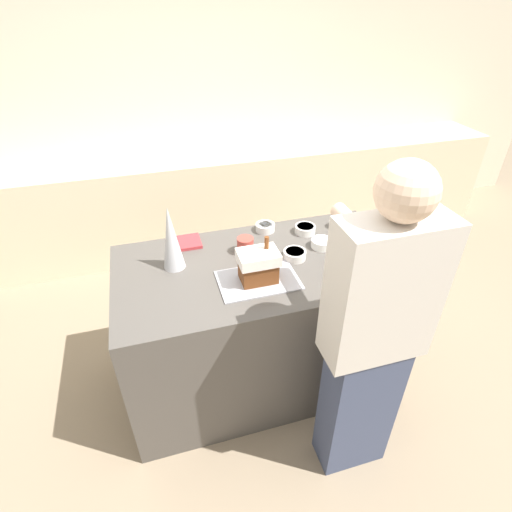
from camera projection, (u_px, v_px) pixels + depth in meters
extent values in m
plane|color=gray|center=(260.00, 371.00, 2.81)|extent=(12.00, 12.00, 0.00)
cube|color=beige|center=(195.00, 107.00, 3.80)|extent=(8.00, 0.05, 2.60)
cube|color=beige|center=(208.00, 200.00, 4.01)|extent=(6.00, 0.60, 0.94)
cube|color=#514C47|center=(261.00, 323.00, 2.55)|extent=(1.67, 0.88, 0.93)
cube|color=#B2B2BC|center=(258.00, 280.00, 2.16)|extent=(0.43, 0.28, 0.01)
cube|color=brown|center=(258.00, 271.00, 2.12)|extent=(0.19, 0.14, 0.11)
cube|color=white|center=(258.00, 257.00, 2.07)|extent=(0.21, 0.15, 0.06)
cylinder|color=brown|center=(267.00, 243.00, 2.07)|extent=(0.02, 0.02, 0.07)
cone|color=silver|center=(171.00, 238.00, 2.16)|extent=(0.12, 0.12, 0.38)
cylinder|color=white|center=(336.00, 224.00, 2.63)|extent=(0.09, 0.09, 0.04)
cylinder|color=orange|center=(336.00, 222.00, 2.62)|extent=(0.07, 0.07, 0.01)
cylinder|color=white|center=(322.00, 243.00, 2.42)|extent=(0.13, 0.13, 0.05)
cylinder|color=orange|center=(322.00, 241.00, 2.41)|extent=(0.11, 0.11, 0.01)
cylinder|color=white|center=(305.00, 229.00, 2.57)|extent=(0.13, 0.13, 0.05)
cylinder|color=brown|center=(305.00, 227.00, 2.56)|extent=(0.11, 0.11, 0.01)
cylinder|color=white|center=(265.00, 227.00, 2.59)|extent=(0.12, 0.12, 0.05)
cylinder|color=orange|center=(265.00, 225.00, 2.58)|extent=(0.10, 0.10, 0.01)
cylinder|color=silver|center=(294.00, 254.00, 2.33)|extent=(0.13, 0.13, 0.05)
cylinder|color=yellow|center=(295.00, 252.00, 2.32)|extent=(0.11, 0.11, 0.01)
cube|color=#B23338|center=(187.00, 242.00, 2.46)|extent=(0.16, 0.16, 0.02)
cylinder|color=#B24238|center=(245.00, 245.00, 2.36)|extent=(0.10, 0.10, 0.10)
cube|color=#424C6B|center=(357.00, 405.00, 2.09)|extent=(0.36, 0.20, 0.86)
cube|color=silver|center=(383.00, 292.00, 1.66)|extent=(0.47, 0.21, 0.68)
sphere|color=beige|center=(407.00, 191.00, 1.40)|extent=(0.23, 0.23, 0.23)
cylinder|color=beige|center=(361.00, 233.00, 1.76)|extent=(0.08, 0.47, 0.08)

